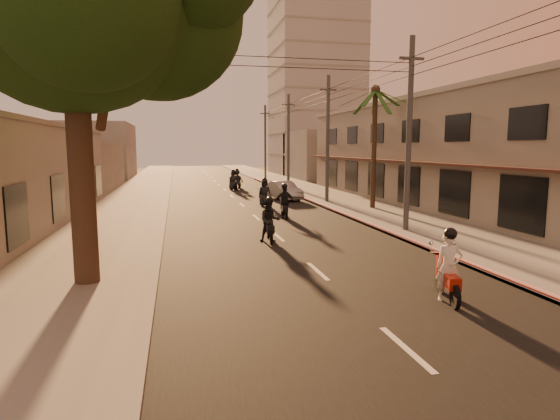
% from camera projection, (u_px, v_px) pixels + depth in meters
% --- Properties ---
extents(ground, '(160.00, 160.00, 0.00)m').
position_uv_depth(ground, '(338.00, 290.00, 13.20)').
color(ground, '#383023').
rests_on(ground, ground).
extents(road, '(10.00, 140.00, 0.02)m').
position_uv_depth(road, '(242.00, 205.00, 32.55)').
color(road, black).
rests_on(road, ground).
extents(sidewalk_right, '(5.00, 140.00, 0.12)m').
position_uv_depth(sidewalk_right, '(344.00, 202.00, 34.15)').
color(sidewalk_right, slate).
rests_on(sidewalk_right, ground).
extents(sidewalk_left, '(5.00, 140.00, 0.12)m').
position_uv_depth(sidewalk_left, '(129.00, 207.00, 30.94)').
color(sidewalk_left, slate).
rests_on(sidewalk_left, ground).
extents(curb_stripe, '(0.20, 60.00, 0.20)m').
position_uv_depth(curb_stripe, '(335.00, 211.00, 28.79)').
color(curb_stripe, red).
rests_on(curb_stripe, ground).
extents(shophouse_row, '(8.80, 34.20, 7.30)m').
position_uv_depth(shophouse_row, '(441.00, 152.00, 33.11)').
color(shophouse_row, gray).
rests_on(shophouse_row, ground).
extents(distant_tower, '(12.10, 12.10, 28.00)m').
position_uv_depth(distant_tower, '(315.00, 79.00, 68.94)').
color(distant_tower, '#B7B5B2').
rests_on(distant_tower, ground).
extents(palm_tree, '(5.00, 5.00, 8.20)m').
position_uv_depth(palm_tree, '(375.00, 97.00, 29.44)').
color(palm_tree, black).
rests_on(palm_tree, ground).
extents(utility_poles, '(1.20, 48.26, 9.00)m').
position_uv_depth(utility_poles, '(328.00, 111.00, 33.00)').
color(utility_poles, '#38383A').
rests_on(utility_poles, ground).
extents(filler_right, '(8.00, 14.00, 6.00)m').
position_uv_depth(filler_right, '(324.00, 155.00, 59.34)').
color(filler_right, '#A7A097').
rests_on(filler_right, ground).
extents(filler_left_near, '(8.00, 14.00, 4.40)m').
position_uv_depth(filler_left_near, '(69.00, 167.00, 42.81)').
color(filler_left_near, '#A7A097').
rests_on(filler_left_near, ground).
extents(filler_left_far, '(8.00, 14.00, 7.00)m').
position_uv_depth(filler_left_far, '(99.00, 151.00, 60.06)').
color(filler_left_far, '#A7A097').
rests_on(filler_left_far, ground).
extents(scooter_red, '(0.99, 1.95, 1.96)m').
position_uv_depth(scooter_red, '(449.00, 269.00, 12.15)').
color(scooter_red, black).
rests_on(scooter_red, ground).
extents(scooter_mid_a, '(1.03, 1.96, 1.93)m').
position_uv_depth(scooter_mid_a, '(270.00, 221.00, 19.85)').
color(scooter_mid_a, black).
rests_on(scooter_mid_a, ground).
extents(scooter_mid_b, '(1.21, 2.01, 1.99)m').
position_uv_depth(scooter_mid_b, '(284.00, 203.00, 26.39)').
color(scooter_mid_b, black).
rests_on(scooter_mid_b, ground).
extents(scooter_far_a, '(1.03, 1.99, 1.96)m').
position_uv_depth(scooter_far_a, '(265.00, 194.00, 31.72)').
color(scooter_far_a, black).
rests_on(scooter_far_a, ground).
extents(scooter_far_b, '(1.71, 1.86, 1.96)m').
position_uv_depth(scooter_far_b, '(237.00, 179.00, 45.15)').
color(scooter_far_b, black).
rests_on(scooter_far_b, ground).
extents(parked_car, '(3.08, 4.82, 1.41)m').
position_uv_depth(parked_car, '(284.00, 191.00, 35.79)').
color(parked_car, '#9A9CA2').
rests_on(parked_car, ground).
extents(scooter_far_c, '(1.17, 1.97, 1.97)m').
position_uv_depth(scooter_far_c, '(233.00, 181.00, 43.45)').
color(scooter_far_c, black).
rests_on(scooter_far_c, ground).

